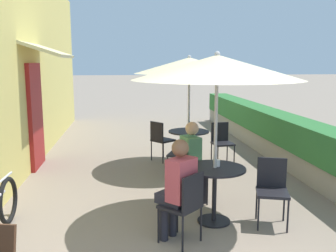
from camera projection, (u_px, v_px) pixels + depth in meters
name	position (u px, v px, depth m)	size (l,w,h in m)	color
cafe_facade_wall	(30.00, 64.00, 7.77)	(0.98, 11.40, 4.20)	#E0CC6B
planter_hedge	(270.00, 131.00, 8.68)	(0.60, 10.40, 1.01)	gray
patio_table_near	(215.00, 182.00, 4.94)	(0.81, 0.81, 0.75)	black
patio_umbrella_near	(217.00, 68.00, 4.69)	(2.17, 2.17, 2.26)	#B7B7BC
cafe_chair_near_left	(187.00, 170.00, 5.61)	(0.48, 0.48, 0.87)	black
seated_patron_near_left	(194.00, 159.00, 5.62)	(0.46, 0.40, 1.25)	#23232D
cafe_chair_near_right	(185.00, 202.00, 4.33)	(0.57, 0.57, 0.87)	black
seated_patron_near_right	(178.00, 186.00, 4.37)	(0.51, 0.51, 1.25)	#23232D
cafe_chair_near_back	(272.00, 186.00, 4.90)	(0.50, 0.50, 0.87)	black
coffee_cup_near	(217.00, 163.00, 4.96)	(0.07, 0.07, 0.09)	white
patio_table_mid	(189.00, 140.00, 7.55)	(0.81, 0.81, 0.75)	black
patio_umbrella_mid	(189.00, 66.00, 7.29)	(2.17, 2.17, 2.26)	#B7B7BC
cafe_chair_mid_left	(161.00, 138.00, 8.03)	(0.56, 0.56, 0.87)	black
cafe_chair_mid_right	(184.00, 151.00, 6.83)	(0.52, 0.52, 0.87)	black
cafe_chair_mid_back	(222.00, 140.00, 7.81)	(0.45, 0.45, 0.87)	black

